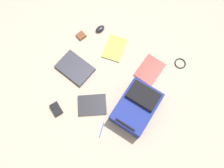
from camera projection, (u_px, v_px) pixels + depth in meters
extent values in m
plane|color=gray|center=(111.00, 82.00, 2.15)|extent=(3.72, 3.72, 0.00)
cube|color=navy|center=(136.00, 108.00, 1.98)|extent=(0.31, 0.43, 0.17)
cube|color=black|center=(143.00, 96.00, 1.91)|extent=(0.26, 0.18, 0.04)
cylinder|color=black|center=(125.00, 125.00, 1.84)|extent=(0.18, 0.02, 0.02)
cube|color=#24242C|center=(75.00, 68.00, 2.18)|extent=(0.35, 0.26, 0.02)
cube|color=#2D2D38|center=(75.00, 68.00, 2.17)|extent=(0.35, 0.26, 0.01)
cube|color=silver|center=(150.00, 70.00, 2.18)|extent=(0.21, 0.27, 0.01)
cube|color=red|center=(150.00, 70.00, 2.17)|extent=(0.21, 0.28, 0.00)
cube|color=silver|center=(115.00, 48.00, 2.25)|extent=(0.24, 0.29, 0.02)
cube|color=yellow|center=(115.00, 48.00, 2.24)|extent=(0.25, 0.30, 0.00)
cube|color=silver|center=(92.00, 105.00, 2.07)|extent=(0.31, 0.30, 0.02)
cube|color=black|center=(92.00, 105.00, 2.06)|extent=(0.32, 0.31, 0.00)
ellipsoid|color=black|center=(100.00, 29.00, 2.31)|extent=(0.09, 0.12, 0.04)
torus|color=black|center=(180.00, 63.00, 2.20)|extent=(0.11, 0.11, 0.01)
cube|color=black|center=(56.00, 109.00, 2.04)|extent=(0.14, 0.12, 0.03)
cylinder|color=#1933B2|center=(102.00, 130.00, 2.00)|extent=(0.05, 0.14, 0.01)
cube|color=#59331E|center=(81.00, 36.00, 2.29)|extent=(0.10, 0.10, 0.02)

